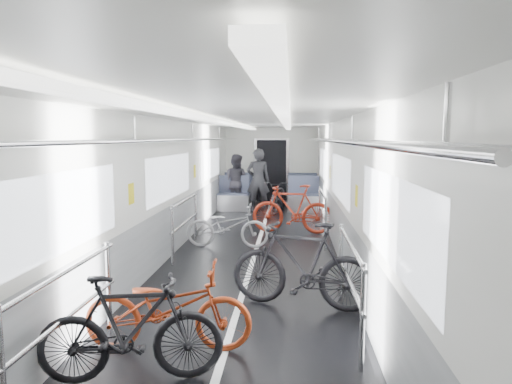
# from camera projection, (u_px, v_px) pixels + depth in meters

# --- Properties ---
(car_shell) EXTENTS (3.02, 14.01, 2.41)m
(car_shell) POSITION_uv_depth(u_px,v_px,m) (261.00, 183.00, 9.68)
(car_shell) COLOR black
(car_shell) RESTS_ON ground
(bike_left_near) EXTENTS (1.67, 0.66, 0.86)m
(bike_left_near) POSITION_uv_depth(u_px,v_px,m) (168.00, 308.00, 4.46)
(bike_left_near) COLOR #A03213
(bike_left_near) RESTS_ON floor
(bike_left_mid) EXTENTS (1.63, 0.72, 0.95)m
(bike_left_mid) POSITION_uv_depth(u_px,v_px,m) (131.00, 329.00, 3.88)
(bike_left_mid) COLOR black
(bike_left_mid) RESTS_ON floor
(bike_left_far) EXTENTS (1.59, 0.59, 0.83)m
(bike_left_far) POSITION_uv_depth(u_px,v_px,m) (228.00, 226.00, 8.67)
(bike_left_far) COLOR #9C9DA1
(bike_left_far) RESTS_ON floor
(bike_right_near) EXTENTS (1.86, 0.91, 1.08)m
(bike_right_near) POSITION_uv_depth(u_px,v_px,m) (302.00, 265.00, 5.59)
(bike_right_near) COLOR black
(bike_right_near) RESTS_ON floor
(bike_right_far) EXTENTS (1.83, 0.71, 1.07)m
(bike_right_far) POSITION_uv_depth(u_px,v_px,m) (292.00, 209.00, 9.95)
(bike_right_far) COLOR maroon
(bike_right_far) RESTS_ON floor
(bike_aisle) EXTENTS (0.89, 1.78, 0.90)m
(bike_aisle) POSITION_uv_depth(u_px,v_px,m) (279.00, 196.00, 12.73)
(bike_aisle) COLOR black
(bike_aisle) RESTS_ON floor
(person_standing) EXTENTS (0.69, 0.49, 1.78)m
(person_standing) POSITION_uv_depth(u_px,v_px,m) (258.00, 180.00, 12.72)
(person_standing) COLOR black
(person_standing) RESTS_ON floor
(person_seated) EXTENTS (0.93, 0.83, 1.60)m
(person_seated) POSITION_uv_depth(u_px,v_px,m) (236.00, 182.00, 13.33)
(person_seated) COLOR #2F2D35
(person_seated) RESTS_ON floor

